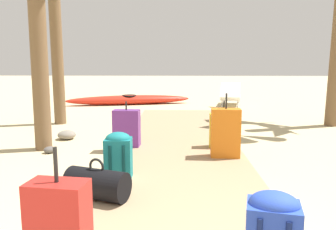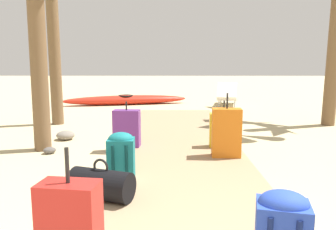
{
  "view_description": "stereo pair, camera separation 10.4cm",
  "coord_description": "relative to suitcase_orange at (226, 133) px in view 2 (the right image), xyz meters",
  "views": [
    {
      "loc": [
        -0.05,
        -0.75,
        1.41
      ],
      "look_at": [
        -0.19,
        4.71,
        0.55
      ],
      "focal_mm": 36.22,
      "sensor_mm": 36.0,
      "label": 1
    },
    {
      "loc": [
        -0.15,
        -0.75,
        1.41
      ],
      "look_at": [
        -0.19,
        4.71,
        0.55
      ],
      "focal_mm": 36.22,
      "sensor_mm": 36.0,
      "label": 2
    }
  ],
  "objects": [
    {
      "name": "ground_plane",
      "position": [
        -0.64,
        -0.5,
        -0.42
      ],
      "size": [
        60.0,
        60.0,
        0.0
      ],
      "primitive_type": "plane",
      "color": "#CCB789"
    },
    {
      "name": "boardwalk",
      "position": [
        -0.64,
        0.36,
        -0.38
      ],
      "size": [
        1.88,
        8.57,
        0.08
      ],
      "primitive_type": "cube",
      "color": "tan",
      "rests_on": "ground"
    },
    {
      "name": "suitcase_orange",
      "position": [
        0.0,
        0.0,
        0.0
      ],
      "size": [
        0.42,
        0.25,
        0.9
      ],
      "color": "orange",
      "rests_on": "boardwalk"
    },
    {
      "name": "suitcase_purple",
      "position": [
        -1.48,
        0.57,
        -0.05
      ],
      "size": [
        0.43,
        0.25,
        0.72
      ],
      "color": "#6B2D84",
      "rests_on": "boardwalk"
    },
    {
      "name": "duffel_bag_black",
      "position": [
        -1.46,
        -1.53,
        -0.19
      ],
      "size": [
        0.68,
        0.49,
        0.41
      ],
      "color": "black",
      "rests_on": "boardwalk"
    },
    {
      "name": "suitcase_yellow",
      "position": [
        0.05,
        0.56,
        -0.08
      ],
      "size": [
        0.45,
        0.2,
        0.74
      ],
      "color": "gold",
      "rests_on": "boardwalk"
    },
    {
      "name": "backpack_blue",
      "position": [
        -0.07,
        -2.64,
        -0.07
      ],
      "size": [
        0.38,
        0.33,
        0.53
      ],
      "color": "#2847B7",
      "rests_on": "boardwalk"
    },
    {
      "name": "backpack_teal",
      "position": [
        -1.35,
        -0.94,
        -0.06
      ],
      "size": [
        0.3,
        0.27,
        0.54
      ],
      "color": "#197A7F",
      "rests_on": "boardwalk"
    },
    {
      "name": "lounge_chair",
      "position": [
        1.06,
        6.23,
        -0.1
      ],
      "size": [
        0.9,
        1.64,
        0.77
      ],
      "color": "white",
      "rests_on": "ground"
    },
    {
      "name": "kayak",
      "position": [
        -2.27,
        6.5,
        -0.27
      ],
      "size": [
        4.14,
        1.55,
        0.32
      ],
      "color": "red",
      "rests_on": "ground"
    },
    {
      "name": "rock_left_near",
      "position": [
        -2.67,
        0.42,
        -0.37
      ],
      "size": [
        0.25,
        0.24,
        0.1
      ],
      "primitive_type": "ellipsoid",
      "rotation": [
        0.0,
        0.0,
        2.11
      ],
      "color": "#5B5651",
      "rests_on": "ground"
    },
    {
      "name": "rock_left_far",
      "position": [
        -2.71,
        1.37,
        -0.34
      ],
      "size": [
        0.37,
        0.37,
        0.16
      ],
      "primitive_type": "ellipsoid",
      "rotation": [
        0.0,
        0.0,
        1.73
      ],
      "color": "gray",
      "rests_on": "ground"
    }
  ]
}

